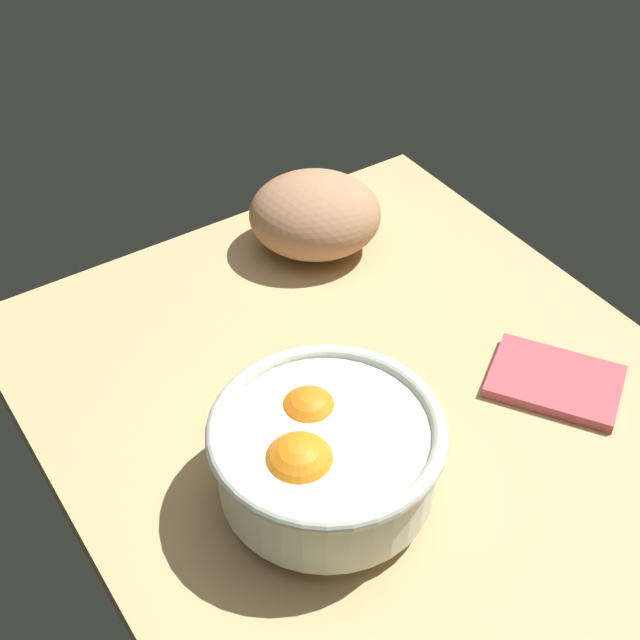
# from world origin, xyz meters

# --- Properties ---
(ground_plane) EXTENTS (0.75, 0.66, 0.03)m
(ground_plane) POSITION_xyz_m (0.00, 0.00, -0.01)
(ground_plane) COLOR tan
(fruit_bowl) EXTENTS (0.22, 0.22, 0.11)m
(fruit_bowl) POSITION_xyz_m (0.08, -0.12, 0.06)
(fruit_bowl) COLOR silver
(fruit_bowl) RESTS_ON ground
(bread_loaf) EXTENTS (0.22, 0.22, 0.10)m
(bread_loaf) POSITION_xyz_m (-0.26, 0.10, 0.05)
(bread_loaf) COLOR #AD7C57
(bread_loaf) RESTS_ON ground
(napkin_folded) EXTENTS (0.17, 0.16, 0.01)m
(napkin_folded) POSITION_xyz_m (0.10, 0.18, 0.01)
(napkin_folded) COLOR #AB4B54
(napkin_folded) RESTS_ON ground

